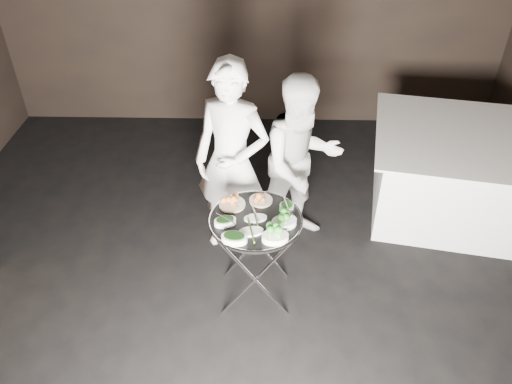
{
  "coord_description": "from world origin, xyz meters",
  "views": [
    {
      "loc": [
        0.17,
        -2.34,
        3.17
      ],
      "look_at": [
        0.1,
        0.62,
        0.95
      ],
      "focal_mm": 35.0,
      "sensor_mm": 36.0,
      "label": 1
    }
  ],
  "objects_px": {
    "serving_tray": "(256,220)",
    "dining_table": "(448,172)",
    "waiter_left": "(232,163)",
    "waiter_right": "(301,163)",
    "tray_stand": "(256,255)"
  },
  "relations": [
    {
      "from": "serving_tray",
      "to": "waiter_right",
      "type": "xyz_separation_m",
      "value": [
        0.37,
        0.77,
        -0.0
      ]
    },
    {
      "from": "tray_stand",
      "to": "serving_tray",
      "type": "relative_size",
      "value": 1.14
    },
    {
      "from": "waiter_left",
      "to": "dining_table",
      "type": "distance_m",
      "value": 2.18
    },
    {
      "from": "serving_tray",
      "to": "waiter_right",
      "type": "bearing_deg",
      "value": 64.21
    },
    {
      "from": "waiter_right",
      "to": "dining_table",
      "type": "bearing_deg",
      "value": -6.91
    },
    {
      "from": "waiter_left",
      "to": "dining_table",
      "type": "xyz_separation_m",
      "value": [
        2.05,
        0.57,
        -0.46
      ]
    },
    {
      "from": "tray_stand",
      "to": "waiter_left",
      "type": "bearing_deg",
      "value": 108.44
    },
    {
      "from": "waiter_left",
      "to": "tray_stand",
      "type": "bearing_deg",
      "value": -53.31
    },
    {
      "from": "dining_table",
      "to": "waiter_right",
      "type": "bearing_deg",
      "value": -163.38
    },
    {
      "from": "serving_tray",
      "to": "dining_table",
      "type": "height_order",
      "value": "dining_table"
    },
    {
      "from": "waiter_left",
      "to": "waiter_right",
      "type": "xyz_separation_m",
      "value": [
        0.58,
        0.14,
        -0.09
      ]
    },
    {
      "from": "waiter_left",
      "to": "dining_table",
      "type": "height_order",
      "value": "waiter_left"
    },
    {
      "from": "tray_stand",
      "to": "waiter_left",
      "type": "relative_size",
      "value": 0.45
    },
    {
      "from": "serving_tray",
      "to": "tray_stand",
      "type": "bearing_deg",
      "value": 63.43
    },
    {
      "from": "waiter_left",
      "to": "waiter_right",
      "type": "relative_size",
      "value": 1.11
    }
  ]
}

